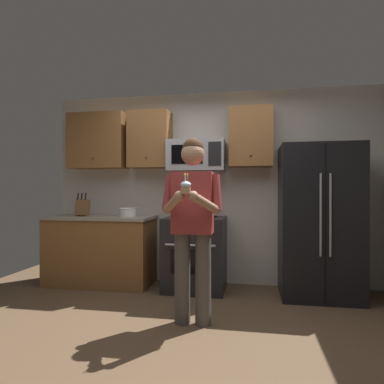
% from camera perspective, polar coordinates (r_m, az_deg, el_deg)
% --- Properties ---
extents(ground_plane, '(6.00, 6.00, 0.00)m').
position_cam_1_polar(ground_plane, '(3.23, -0.96, -22.80)').
color(ground_plane, brown).
extents(wall_back, '(4.40, 0.10, 2.60)m').
position_cam_1_polar(wall_back, '(4.70, 3.12, 0.71)').
color(wall_back, beige).
rests_on(wall_back, ground).
extents(oven_range, '(0.76, 0.70, 0.93)m').
position_cam_1_polar(oven_range, '(4.41, 0.52, -10.22)').
color(oven_range, black).
rests_on(oven_range, ground).
extents(microwave, '(0.74, 0.41, 0.40)m').
position_cam_1_polar(microwave, '(4.48, 0.78, 6.11)').
color(microwave, '#9EA0A5').
extents(refrigerator, '(0.90, 0.75, 1.80)m').
position_cam_1_polar(refrigerator, '(4.32, 20.51, -4.58)').
color(refrigerator, black).
rests_on(refrigerator, ground).
extents(cabinet_row_upper, '(2.78, 0.36, 0.76)m').
position_cam_1_polar(cabinet_row_upper, '(4.68, -6.16, 8.69)').
color(cabinet_row_upper, brown).
extents(counter_left, '(1.44, 0.66, 0.92)m').
position_cam_1_polar(counter_left, '(4.81, -15.09, -9.34)').
color(counter_left, brown).
rests_on(counter_left, ground).
extents(knife_block, '(0.16, 0.15, 0.32)m').
position_cam_1_polar(knife_block, '(4.81, -17.89, -2.49)').
color(knife_block, brown).
rests_on(knife_block, counter_left).
extents(bowl_large_white, '(0.24, 0.24, 0.11)m').
position_cam_1_polar(bowl_large_white, '(4.60, -10.70, -3.29)').
color(bowl_large_white, white).
rests_on(bowl_large_white, counter_left).
extents(person, '(0.60, 0.48, 1.76)m').
position_cam_1_polar(person, '(3.21, 0.08, -4.55)').
color(person, '#4C4742').
rests_on(person, ground).
extents(cupcake, '(0.09, 0.09, 0.17)m').
position_cam_1_polar(cupcake, '(2.88, -1.05, 0.82)').
color(cupcake, '#A87F56').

